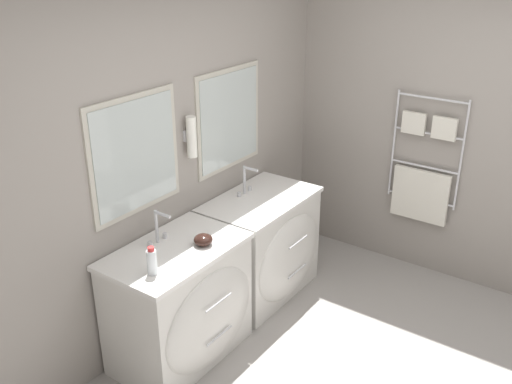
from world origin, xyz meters
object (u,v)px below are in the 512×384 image
at_px(vanity_left, 183,304).
at_px(toiletry_bottle, 152,262).
at_px(amenity_bowl, 203,240).
at_px(vanity_right, 264,246).

height_order(vanity_left, toiletry_bottle, toiletry_bottle).
height_order(toiletry_bottle, amenity_bowl, toiletry_bottle).
bearing_deg(vanity_right, amenity_bowl, -174.62).
bearing_deg(toiletry_bottle, vanity_right, 2.65).
distance_m(vanity_right, toiletry_bottle, 1.37).
bearing_deg(vanity_left, toiletry_bottle, -168.88).
height_order(vanity_left, vanity_right, same).
xyz_separation_m(vanity_left, toiletry_bottle, (-0.30, -0.06, 0.50)).
height_order(vanity_right, amenity_bowl, amenity_bowl).
relative_size(vanity_left, vanity_right, 1.00).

